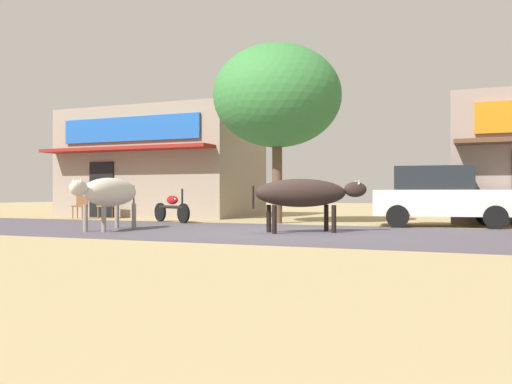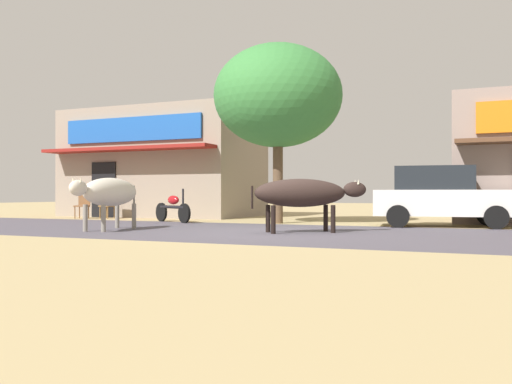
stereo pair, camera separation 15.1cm
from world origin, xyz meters
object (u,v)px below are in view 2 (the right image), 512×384
Objects in this scene: parked_hatchback_car at (441,196)px; parked_motorcycle at (173,207)px; roadside_tree at (278,96)px; cow_far_dark at (303,193)px; cow_near_brown at (109,192)px; cafe_chair_near_tree at (83,204)px; cafe_chair_by_doorway at (109,204)px.

parked_hatchback_car is 8.00m from parked_motorcycle.
roadside_tree is 4.98m from cow_far_dark.
cow_near_brown is 4.77m from cow_far_dark.
parked_motorcycle is (-3.26, -0.71, -3.38)m from roadside_tree.
roadside_tree is 5.57m from parked_hatchback_car.
parked_motorcycle reaches higher than cafe_chair_near_tree.
cafe_chair_near_tree is 1.00× the size of cafe_chair_by_doorway.
cafe_chair_near_tree is at bearing 167.47° from parked_motorcycle.
parked_motorcycle is at bearing -167.68° from roadside_tree.
roadside_tree is 6.05m from cow_near_brown.
cow_far_dark is at bearing 13.20° from cow_near_brown.
roadside_tree is 2.17× the size of cow_far_dark.
parked_hatchback_car is 11.54m from cafe_chair_by_doorway.
parked_motorcycle is 3.85m from cafe_chair_by_doorway.
cow_far_dark is 9.77m from cafe_chair_by_doorway.
cafe_chair_by_doorway is at bearing 174.31° from roadside_tree.
parked_hatchback_car is 12.36m from cafe_chair_near_tree.
parked_hatchback_car is at bearing -2.24° from cafe_chair_by_doorway.
roadside_tree is 5.88× the size of cafe_chair_by_doorway.
roadside_tree is 8.37m from cafe_chair_near_tree.
cow_near_brown is 2.97× the size of cafe_chair_by_doorway.
cafe_chair_near_tree is (-5.00, 4.86, -0.41)m from cow_near_brown.
roadside_tree reaches higher than cow_near_brown.
parked_hatchback_car is 8.79m from cow_near_brown.
parked_hatchback_car is at bearing 33.25° from cow_near_brown.
roadside_tree is 7.65m from cafe_chair_by_doorway.
roadside_tree is at bearing 119.50° from cow_far_dark.
parked_motorcycle is 4.52m from cafe_chair_near_tree.
parked_hatchback_car is 1.56× the size of cow_far_dark.
parked_hatchback_car is 1.42× the size of cow_near_brown.
cow_far_dark is at bearing -60.50° from roadside_tree.
parked_hatchback_car is at bearing 2.84° from roadside_tree.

